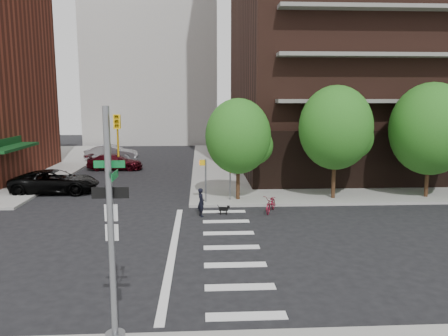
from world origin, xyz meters
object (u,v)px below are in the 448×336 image
object	(u,v)px
traffic_signal	(113,248)
parked_car_maroon	(115,162)
parked_car_black	(55,182)
scooter	(271,203)
parked_car_silver	(112,153)
dog_walker	(201,202)

from	to	relation	value
traffic_signal	parked_car_maroon	xyz separation A→B (m)	(-5.48, 28.66, -1.99)
parked_car_black	traffic_signal	bearing A→B (deg)	-159.22
scooter	parked_car_maroon	bearing A→B (deg)	148.91
parked_car_silver	dog_walker	distance (m)	23.15
parked_car_maroon	parked_car_silver	size ratio (longest dim) A/B	0.94
dog_walker	parked_car_black	bearing A→B (deg)	38.62
parked_car_maroon	scooter	distance (m)	19.26
scooter	dog_walker	size ratio (longest dim) A/B	1.22
traffic_signal	parked_car_black	distance (m)	20.58
parked_car_black	scooter	world-z (taller)	parked_car_black
parked_car_silver	scooter	distance (m)	24.39
parked_car_black	scooter	distance (m)	14.87
scooter	dog_walker	world-z (taller)	dog_walker
parked_car_black	parked_car_silver	distance (m)	14.95
traffic_signal	parked_car_black	xyz separation A→B (m)	(-7.61, 19.02, -1.91)
parked_car_maroon	parked_car_silver	world-z (taller)	parked_car_silver
scooter	parked_car_black	bearing A→B (deg)	179.19
traffic_signal	scooter	bearing A→B (deg)	65.32
scooter	parked_car_silver	bearing A→B (deg)	143.93
parked_car_maroon	traffic_signal	bearing A→B (deg)	-165.90
traffic_signal	parked_car_maroon	distance (m)	29.25
parked_car_maroon	dog_walker	world-z (taller)	dog_walker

